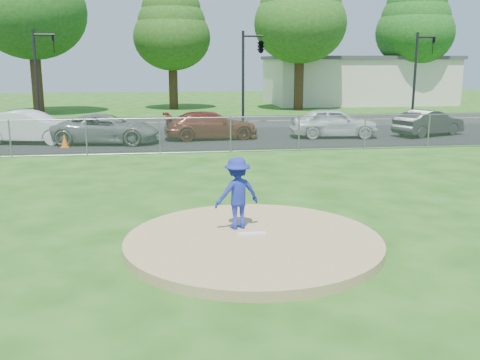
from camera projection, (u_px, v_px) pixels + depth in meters
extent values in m
plane|color=#1A4A10|center=(212.00, 161.00, 20.92)|extent=(120.00, 120.00, 0.00)
cylinder|color=#A38459|center=(253.00, 242.00, 11.23)|extent=(5.40, 5.40, 0.20)
cube|color=white|center=(252.00, 234.00, 11.40)|extent=(0.60, 0.15, 0.04)
cube|color=gray|center=(207.00, 135.00, 22.69)|extent=(40.00, 0.06, 1.50)
cube|color=black|center=(200.00, 138.00, 27.20)|extent=(50.00, 8.00, 0.01)
cube|color=#232326|center=(193.00, 122.00, 34.45)|extent=(60.00, 7.00, 0.01)
cube|color=beige|center=(356.00, 81.00, 49.73)|extent=(16.00, 9.00, 4.00)
cube|color=#3F3F42|center=(357.00, 58.00, 49.27)|extent=(16.40, 9.40, 0.30)
cylinder|color=#392414|center=(37.00, 81.00, 39.19)|extent=(0.78, 0.78, 4.90)
ellipsoid|color=#184913|center=(31.00, 12.00, 38.15)|extent=(7.84, 7.84, 6.66)
cylinder|color=#332212|center=(173.00, 85.00, 43.57)|extent=(0.72, 0.72, 3.85)
ellipsoid|color=#1E4813|center=(172.00, 37.00, 42.75)|extent=(6.16, 6.16, 5.24)
ellipsoid|color=#1E4813|center=(172.00, 23.00, 42.52)|extent=(5.42, 5.42, 4.61)
ellipsoid|color=#1E4813|center=(171.00, 9.00, 42.28)|extent=(4.68, 4.68, 3.98)
cylinder|color=#362213|center=(299.00, 81.00, 42.92)|extent=(0.76, 0.76, 4.55)
ellipsoid|color=#1F5115|center=(300.00, 23.00, 41.95)|extent=(7.28, 7.28, 6.19)
ellipsoid|color=#1F5115|center=(301.00, 7.00, 41.68)|extent=(6.41, 6.41, 5.45)
cylinder|color=#392415|center=(411.00, 81.00, 47.35)|extent=(0.74, 0.74, 4.20)
ellipsoid|color=#144C14|center=(415.00, 33.00, 46.46)|extent=(6.72, 6.72, 5.71)
ellipsoid|color=#144C14|center=(416.00, 19.00, 46.21)|extent=(5.91, 5.91, 5.03)
ellipsoid|color=#144C14|center=(417.00, 5.00, 45.95)|extent=(5.11, 5.11, 4.34)
cylinder|color=black|center=(37.00, 80.00, 30.69)|extent=(0.16, 0.16, 5.60)
cylinder|color=black|center=(44.00, 35.00, 30.23)|extent=(1.20, 0.12, 0.12)
imported|color=black|center=(54.00, 44.00, 30.40)|extent=(0.16, 0.20, 1.00)
cylinder|color=black|center=(243.00, 79.00, 32.32)|extent=(0.16, 0.16, 5.60)
cylinder|color=black|center=(253.00, 36.00, 31.86)|extent=(1.20, 0.12, 0.12)
imported|color=black|center=(261.00, 45.00, 32.04)|extent=(0.53, 2.48, 1.00)
cylinder|color=black|center=(415.00, 78.00, 33.82)|extent=(0.16, 0.16, 5.60)
cylinder|color=black|center=(427.00, 37.00, 33.36)|extent=(1.20, 0.12, 0.12)
imported|color=black|center=(433.00, 45.00, 33.53)|extent=(0.16, 0.20, 1.00)
imported|color=#1B2A99|center=(237.00, 193.00, 11.70)|extent=(1.16, 0.87, 1.59)
cone|color=orange|center=(65.00, 141.00, 24.11)|extent=(0.32, 0.32, 0.63)
imported|color=white|center=(29.00, 127.00, 25.33)|extent=(4.90, 2.47, 1.54)
imported|color=slate|center=(107.00, 129.00, 25.27)|extent=(5.21, 2.97, 1.37)
imported|color=maroon|center=(211.00, 125.00, 26.75)|extent=(4.84, 2.28, 1.36)
imported|color=silver|center=(334.00, 123.00, 27.30)|extent=(4.59, 2.23, 1.51)
imported|color=#252528|center=(429.00, 123.00, 27.99)|extent=(4.26, 2.85, 1.33)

